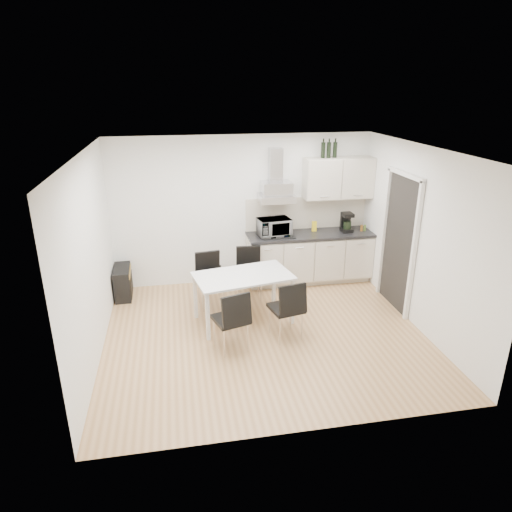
{
  "coord_description": "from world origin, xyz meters",
  "views": [
    {
      "loc": [
        -1.16,
        -5.62,
        3.38
      ],
      "look_at": [
        -0.08,
        0.29,
        1.1
      ],
      "focal_mm": 32.0,
      "sensor_mm": 36.0,
      "label": 1
    }
  ],
  "objects_px": {
    "kitchenette": "(311,237)",
    "chair_far_left": "(211,281)",
    "chair_near_left": "(231,320)",
    "chair_near_right": "(286,309)",
    "guitar_amp": "(123,282)",
    "floor_speaker": "(215,275)",
    "chair_far_right": "(249,275)",
    "dining_table": "(243,280)"
  },
  "relations": [
    {
      "from": "chair_far_right",
      "to": "chair_near_left",
      "type": "xyz_separation_m",
      "value": [
        -0.5,
        -1.45,
        0.0
      ]
    },
    {
      "from": "chair_near_right",
      "to": "floor_speaker",
      "type": "distance_m",
      "value": 2.19
    },
    {
      "from": "chair_far_right",
      "to": "floor_speaker",
      "type": "xyz_separation_m",
      "value": [
        -0.5,
        0.74,
        -0.28
      ]
    },
    {
      "from": "chair_far_right",
      "to": "chair_near_right",
      "type": "xyz_separation_m",
      "value": [
        0.3,
        -1.28,
        0.0
      ]
    },
    {
      "from": "chair_near_right",
      "to": "guitar_amp",
      "type": "relative_size",
      "value": 1.39
    },
    {
      "from": "kitchenette",
      "to": "dining_table",
      "type": "relative_size",
      "value": 1.66
    },
    {
      "from": "chair_far_right",
      "to": "chair_near_left",
      "type": "bearing_deg",
      "value": 75.19
    },
    {
      "from": "chair_near_left",
      "to": "chair_near_right",
      "type": "distance_m",
      "value": 0.82
    },
    {
      "from": "chair_near_left",
      "to": "floor_speaker",
      "type": "bearing_deg",
      "value": 73.31
    },
    {
      "from": "chair_near_right",
      "to": "floor_speaker",
      "type": "relative_size",
      "value": 2.7
    },
    {
      "from": "dining_table",
      "to": "chair_near_right",
      "type": "distance_m",
      "value": 0.8
    },
    {
      "from": "chair_near_left",
      "to": "chair_near_right",
      "type": "bearing_deg",
      "value": -4.41
    },
    {
      "from": "kitchenette",
      "to": "chair_far_left",
      "type": "height_order",
      "value": "kitchenette"
    },
    {
      "from": "dining_table",
      "to": "guitar_amp",
      "type": "bearing_deg",
      "value": 136.34
    },
    {
      "from": "guitar_amp",
      "to": "floor_speaker",
      "type": "xyz_separation_m",
      "value": [
        1.57,
        0.25,
        -0.1
      ]
    },
    {
      "from": "kitchenette",
      "to": "chair_near_left",
      "type": "distance_m",
      "value": 2.68
    },
    {
      "from": "chair_far_left",
      "to": "guitar_amp",
      "type": "height_order",
      "value": "chair_far_left"
    },
    {
      "from": "guitar_amp",
      "to": "chair_near_right",
      "type": "bearing_deg",
      "value": -38.61
    },
    {
      "from": "chair_near_left",
      "to": "chair_near_right",
      "type": "xyz_separation_m",
      "value": [
        0.8,
        0.18,
        0.0
      ]
    },
    {
      "from": "chair_far_right",
      "to": "chair_near_right",
      "type": "bearing_deg",
      "value": 107.38
    },
    {
      "from": "chair_far_left",
      "to": "guitar_amp",
      "type": "distance_m",
      "value": 1.56
    },
    {
      "from": "chair_far_right",
      "to": "chair_near_left",
      "type": "height_order",
      "value": "same"
    },
    {
      "from": "kitchenette",
      "to": "chair_near_left",
      "type": "xyz_separation_m",
      "value": [
        -1.71,
        -2.03,
        -0.39
      ]
    },
    {
      "from": "kitchenette",
      "to": "chair_far_left",
      "type": "xyz_separation_m",
      "value": [
        -1.86,
        -0.71,
        -0.39
      ]
    },
    {
      "from": "chair_far_right",
      "to": "chair_far_left",
      "type": "bearing_deg",
      "value": 15.75
    },
    {
      "from": "chair_far_left",
      "to": "floor_speaker",
      "type": "xyz_separation_m",
      "value": [
        0.14,
        0.87,
        -0.28
      ]
    },
    {
      "from": "chair_near_right",
      "to": "chair_near_left",
      "type": "bearing_deg",
      "value": 179.83
    },
    {
      "from": "chair_far_left",
      "to": "chair_far_right",
      "type": "bearing_deg",
      "value": -176.18
    },
    {
      "from": "chair_near_left",
      "to": "chair_far_left",
      "type": "bearing_deg",
      "value": 79.64
    },
    {
      "from": "floor_speaker",
      "to": "guitar_amp",
      "type": "bearing_deg",
      "value": -152.2
    },
    {
      "from": "chair_near_left",
      "to": "guitar_amp",
      "type": "distance_m",
      "value": 2.51
    },
    {
      "from": "chair_far_left",
      "to": "chair_near_left",
      "type": "bearing_deg",
      "value": 88.68
    },
    {
      "from": "dining_table",
      "to": "chair_near_left",
      "type": "height_order",
      "value": "chair_near_left"
    },
    {
      "from": "chair_far_left",
      "to": "guitar_amp",
      "type": "xyz_separation_m",
      "value": [
        -1.42,
        0.62,
        -0.18
      ]
    },
    {
      "from": "kitchenette",
      "to": "chair_far_right",
      "type": "relative_size",
      "value": 2.86
    },
    {
      "from": "chair_far_right",
      "to": "floor_speaker",
      "type": "relative_size",
      "value": 2.7
    },
    {
      "from": "chair_far_left",
      "to": "floor_speaker",
      "type": "height_order",
      "value": "chair_far_left"
    },
    {
      "from": "chair_near_left",
      "to": "chair_near_right",
      "type": "height_order",
      "value": "same"
    },
    {
      "from": "chair_far_right",
      "to": "guitar_amp",
      "type": "relative_size",
      "value": 1.39
    },
    {
      "from": "dining_table",
      "to": "chair_near_right",
      "type": "height_order",
      "value": "chair_near_right"
    },
    {
      "from": "kitchenette",
      "to": "guitar_amp",
      "type": "bearing_deg",
      "value": -178.52
    },
    {
      "from": "kitchenette",
      "to": "chair_near_right",
      "type": "bearing_deg",
      "value": -116.15
    }
  ]
}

